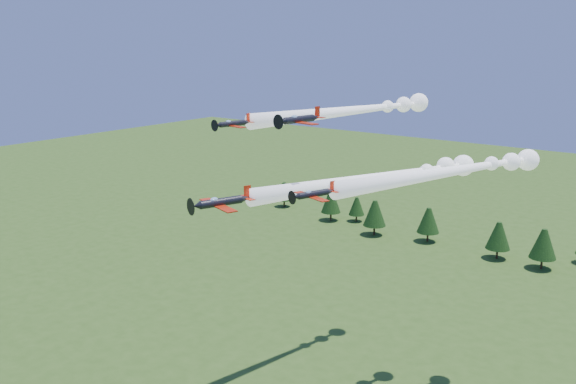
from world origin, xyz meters
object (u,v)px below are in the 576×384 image
Objects in this scene: plane_left at (359,110)px; plane_right at (460,170)px; plane_slot at (299,119)px; plane_lead at (386,177)px.

plane_right is (22.03, -6.04, -7.43)m from plane_left.
plane_left is 5.95× the size of plane_slot.
plane_lead is at bearing 72.86° from plane_slot.
plane_right is 5.70× the size of plane_slot.
plane_right is at bearing -3.98° from plane_left.
plane_left is at bearing 155.04° from plane_lead.
plane_slot reaches higher than plane_left.
plane_right reaches higher than plane_lead.
plane_lead is 18.40m from plane_slot.
plane_left is 26.60m from plane_slot.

